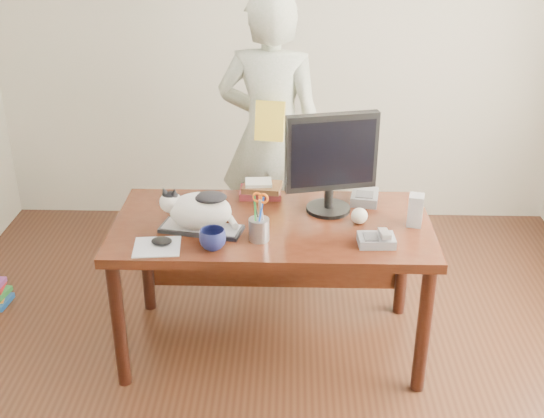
% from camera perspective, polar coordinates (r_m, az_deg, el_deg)
% --- Properties ---
extents(room, '(4.50, 4.50, 4.50)m').
position_cam_1_polar(room, '(2.64, -0.35, 4.61)').
color(room, black).
rests_on(room, ground).
extents(desk, '(1.60, 0.80, 0.75)m').
position_cam_1_polar(desk, '(3.57, 0.06, -2.69)').
color(desk, black).
rests_on(desk, ground).
extents(keyboard, '(0.43, 0.23, 0.02)m').
position_cam_1_polar(keyboard, '(3.37, -5.93, -1.64)').
color(keyboard, black).
rests_on(keyboard, desk).
extents(cat, '(0.40, 0.25, 0.22)m').
position_cam_1_polar(cat, '(3.32, -6.23, -0.01)').
color(cat, silver).
rests_on(cat, keyboard).
extents(monitor, '(0.47, 0.28, 0.53)m').
position_cam_1_polar(monitor, '(3.44, 4.99, 4.27)').
color(monitor, black).
rests_on(monitor, desk).
extents(pen_cup, '(0.13, 0.13, 0.25)m').
position_cam_1_polar(pen_cup, '(3.24, -1.09, -1.49)').
color(pen_cup, gray).
rests_on(pen_cup, desk).
extents(mousepad, '(0.24, 0.22, 0.00)m').
position_cam_1_polar(mousepad, '(3.25, -9.60, -3.13)').
color(mousepad, silver).
rests_on(mousepad, desk).
extents(mouse, '(0.10, 0.07, 0.04)m').
position_cam_1_polar(mouse, '(3.25, -9.21, -2.66)').
color(mouse, black).
rests_on(mouse, mousepad).
extents(coffee_mug, '(0.16, 0.16, 0.10)m').
position_cam_1_polar(coffee_mug, '(3.18, -4.99, -2.54)').
color(coffee_mug, '#0D1035').
rests_on(coffee_mug, desk).
extents(phone, '(0.18, 0.15, 0.08)m').
position_cam_1_polar(phone, '(3.26, 8.79, -2.53)').
color(phone, slate).
rests_on(phone, desk).
extents(speaker, '(0.09, 0.09, 0.16)m').
position_cam_1_polar(speaker, '(3.45, 11.92, -0.09)').
color(speaker, '#99999B').
rests_on(speaker, desk).
extents(baseball, '(0.08, 0.08, 0.08)m').
position_cam_1_polar(baseball, '(3.44, 7.32, -0.57)').
color(baseball, white).
rests_on(baseball, desk).
extents(book_stack, '(0.23, 0.18, 0.08)m').
position_cam_1_polar(book_stack, '(3.72, -0.94, 1.67)').
color(book_stack, '#481317').
rests_on(book_stack, desk).
extents(calculator, '(0.17, 0.20, 0.06)m').
position_cam_1_polar(calculator, '(3.68, 7.76, 1.00)').
color(calculator, slate).
rests_on(calculator, desk).
extents(person, '(0.71, 0.53, 1.79)m').
position_cam_1_polar(person, '(4.19, -0.10, 6.06)').
color(person, silver).
rests_on(person, ground).
extents(held_book, '(0.18, 0.13, 0.23)m').
position_cam_1_polar(held_book, '(3.98, -0.17, 7.37)').
color(held_book, yellow).
rests_on(held_book, person).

